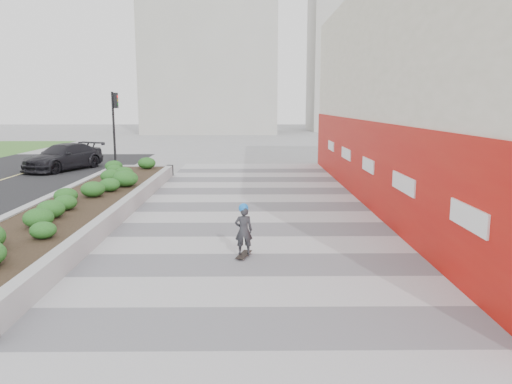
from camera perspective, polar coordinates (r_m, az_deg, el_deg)
ground at (r=9.66m, az=0.02°, el=-11.68°), size 160.00×160.00×0.00m
walkway at (r=12.50m, az=-0.14°, el=-6.56°), size 8.00×36.00×0.01m
building at (r=19.30m, az=21.27°, el=10.56°), size 6.04×24.08×8.00m
planter at (r=17.16m, az=-18.96°, el=-1.11°), size 3.00×18.00×0.90m
traffic_signal_near at (r=27.43m, az=-15.84°, el=7.96°), size 0.33×0.28×4.20m
distant_bldg_north_l at (r=64.48m, az=-5.17°, el=15.72°), size 16.00×12.00×20.00m
distant_bldg_north_r at (r=71.11m, az=12.16°, el=16.63°), size 14.00×10.00×24.00m
manhole_cover at (r=12.51m, az=2.17°, el=-6.56°), size 0.44×0.44×0.01m
skateboarder at (r=11.72m, az=-1.42°, el=-4.35°), size 0.45×0.75×1.30m
car_dark at (r=29.24m, az=-21.15°, el=3.75°), size 3.78×5.32×1.43m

